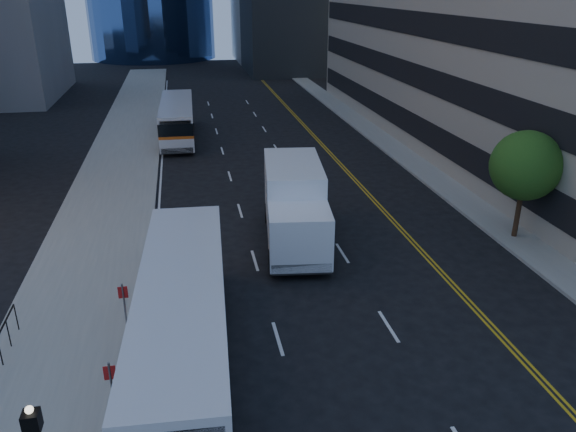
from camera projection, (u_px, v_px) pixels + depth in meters
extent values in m
plane|color=black|center=(395.00, 362.00, 18.04)|extent=(160.00, 160.00, 0.00)
cube|color=gray|center=(122.00, 159.00, 38.92)|extent=(5.00, 90.00, 0.15)
cube|color=gray|center=(389.00, 145.00, 42.27)|extent=(2.00, 90.00, 0.15)
cylinder|color=#332114|center=(518.00, 214.00, 26.38)|extent=(0.24, 0.24, 2.20)
sphere|color=#1A4C15|center=(526.00, 166.00, 25.47)|extent=(3.20, 3.20, 3.20)
cube|color=black|center=(32.00, 421.00, 9.32)|extent=(0.28, 0.28, 0.36)
cube|color=silver|center=(185.00, 341.00, 17.60)|extent=(3.19, 12.03, 1.09)
cube|color=red|center=(184.00, 324.00, 17.36)|extent=(3.21, 12.05, 0.22)
cube|color=black|center=(182.00, 308.00, 17.15)|extent=(3.21, 12.05, 0.89)
cube|color=silver|center=(181.00, 287.00, 16.87)|extent=(3.19, 12.03, 0.50)
cylinder|color=black|center=(227.00, 430.00, 14.63)|extent=(0.35, 1.01, 0.99)
cylinder|color=black|center=(156.00, 302.00, 20.52)|extent=(0.35, 1.01, 0.99)
cylinder|color=black|center=(221.00, 298.00, 20.81)|extent=(0.35, 1.01, 0.99)
cube|color=silver|center=(178.00, 128.00, 44.10)|extent=(2.64, 11.18, 1.02)
cube|color=#D35613|center=(177.00, 120.00, 43.87)|extent=(2.66, 11.20, 0.20)
cube|color=black|center=(177.00, 114.00, 43.67)|extent=(2.66, 11.20, 0.83)
cube|color=silver|center=(176.00, 105.00, 43.41)|extent=(2.64, 11.18, 0.46)
cylinder|color=black|center=(163.00, 144.00, 41.03)|extent=(0.30, 0.93, 0.93)
cylinder|color=black|center=(193.00, 143.00, 41.36)|extent=(0.30, 0.93, 0.93)
cylinder|color=black|center=(166.00, 125.00, 46.78)|extent=(0.30, 0.93, 0.93)
cylinder|color=black|center=(192.00, 124.00, 47.11)|extent=(0.30, 0.93, 0.93)
cube|color=white|center=(300.00, 236.00, 23.37)|extent=(2.85, 2.66, 2.26)
cube|color=black|center=(302.00, 237.00, 22.27)|extent=(2.37, 0.35, 1.18)
cube|color=white|center=(293.00, 191.00, 26.59)|extent=(3.19, 5.43, 2.79)
cube|color=black|center=(295.00, 232.00, 26.12)|extent=(2.83, 7.28, 0.27)
cylinder|color=black|center=(272.00, 261.00, 23.50)|extent=(0.42, 1.06, 1.03)
cylinder|color=black|center=(327.00, 260.00, 23.64)|extent=(0.42, 1.06, 1.03)
cylinder|color=black|center=(268.00, 213.00, 28.46)|extent=(0.42, 1.06, 1.03)
cylinder|color=black|center=(314.00, 212.00, 28.60)|extent=(0.42, 1.06, 1.03)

